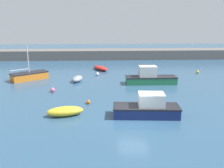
{
  "coord_description": "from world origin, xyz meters",
  "views": [
    {
      "loc": [
        -2.59,
        -18.79,
        8.03
      ],
      "look_at": [
        -1.38,
        8.57,
        0.71
      ],
      "focal_mm": 40.0,
      "sensor_mm": 36.0,
      "label": 1
    }
  ],
  "objects_px": {
    "fishing_dinghy_green": "(77,79)",
    "mooring_buoy_orange": "(88,102)",
    "mooring_buoy_pink": "(53,90)",
    "sailboat_twin_hulled": "(29,76)",
    "mooring_buoy_yellow": "(198,72)",
    "motorboat_with_cabin": "(150,78)",
    "motorboat_grey_hull": "(148,108)",
    "mooring_buoy_white": "(97,74)",
    "open_tender_yellow": "(65,111)",
    "rowboat_blue_near": "(101,68)"
  },
  "relations": [
    {
      "from": "fishing_dinghy_green",
      "to": "mooring_buoy_yellow",
      "type": "bearing_deg",
      "value": -60.25
    },
    {
      "from": "motorboat_grey_hull",
      "to": "mooring_buoy_white",
      "type": "xyz_separation_m",
      "value": [
        -4.37,
        15.33,
        -0.5
      ]
    },
    {
      "from": "open_tender_yellow",
      "to": "fishing_dinghy_green",
      "type": "height_order",
      "value": "open_tender_yellow"
    },
    {
      "from": "sailboat_twin_hulled",
      "to": "mooring_buoy_yellow",
      "type": "distance_m",
      "value": 24.08
    },
    {
      "from": "rowboat_blue_near",
      "to": "sailboat_twin_hulled",
      "type": "bearing_deg",
      "value": -89.03
    },
    {
      "from": "sailboat_twin_hulled",
      "to": "open_tender_yellow",
      "type": "relative_size",
      "value": 1.5
    },
    {
      "from": "sailboat_twin_hulled",
      "to": "mooring_buoy_orange",
      "type": "xyz_separation_m",
      "value": [
        8.29,
        -10.05,
        -0.32
      ]
    },
    {
      "from": "motorboat_with_cabin",
      "to": "rowboat_blue_near",
      "type": "height_order",
      "value": "motorboat_with_cabin"
    },
    {
      "from": "rowboat_blue_near",
      "to": "mooring_buoy_white",
      "type": "relative_size",
      "value": 8.02
    },
    {
      "from": "motorboat_grey_hull",
      "to": "mooring_buoy_pink",
      "type": "xyz_separation_m",
      "value": [
        -9.26,
        7.41,
        -0.48
      ]
    },
    {
      "from": "sailboat_twin_hulled",
      "to": "mooring_buoy_white",
      "type": "xyz_separation_m",
      "value": [
        9.02,
        1.98,
        -0.28
      ]
    },
    {
      "from": "open_tender_yellow",
      "to": "motorboat_grey_hull",
      "type": "distance_m",
      "value": 6.94
    },
    {
      "from": "open_tender_yellow",
      "to": "mooring_buoy_pink",
      "type": "relative_size",
      "value": 6.51
    },
    {
      "from": "fishing_dinghy_green",
      "to": "mooring_buoy_orange",
      "type": "distance_m",
      "value": 8.91
    },
    {
      "from": "mooring_buoy_orange",
      "to": "mooring_buoy_white",
      "type": "bearing_deg",
      "value": 86.49
    },
    {
      "from": "rowboat_blue_near",
      "to": "motorboat_grey_hull",
      "type": "xyz_separation_m",
      "value": [
        3.93,
        -19.18,
        0.4
      ]
    },
    {
      "from": "mooring_buoy_yellow",
      "to": "rowboat_blue_near",
      "type": "bearing_deg",
      "value": 168.45
    },
    {
      "from": "fishing_dinghy_green",
      "to": "mooring_buoy_white",
      "type": "distance_m",
      "value": 4.19
    },
    {
      "from": "mooring_buoy_pink",
      "to": "mooring_buoy_white",
      "type": "relative_size",
      "value": 1.07
    },
    {
      "from": "fishing_dinghy_green",
      "to": "mooring_buoy_orange",
      "type": "bearing_deg",
      "value": -152.04
    },
    {
      "from": "rowboat_blue_near",
      "to": "mooring_buoy_orange",
      "type": "distance_m",
      "value": 15.92
    },
    {
      "from": "mooring_buoy_orange",
      "to": "motorboat_with_cabin",
      "type": "bearing_deg",
      "value": 44.8
    },
    {
      "from": "open_tender_yellow",
      "to": "mooring_buoy_yellow",
      "type": "distance_m",
      "value": 23.53
    },
    {
      "from": "open_tender_yellow",
      "to": "mooring_buoy_white",
      "type": "height_order",
      "value": "open_tender_yellow"
    },
    {
      "from": "mooring_buoy_white",
      "to": "open_tender_yellow",
      "type": "bearing_deg",
      "value": -99.68
    },
    {
      "from": "sailboat_twin_hulled",
      "to": "mooring_buoy_orange",
      "type": "relative_size",
      "value": 12.45
    },
    {
      "from": "open_tender_yellow",
      "to": "rowboat_blue_near",
      "type": "relative_size",
      "value": 0.87
    },
    {
      "from": "sailboat_twin_hulled",
      "to": "motorboat_with_cabin",
      "type": "relative_size",
      "value": 0.77
    },
    {
      "from": "sailboat_twin_hulled",
      "to": "fishing_dinghy_green",
      "type": "distance_m",
      "value": 6.61
    },
    {
      "from": "rowboat_blue_near",
      "to": "mooring_buoy_orange",
      "type": "xyz_separation_m",
      "value": [
        -1.18,
        -15.88,
        -0.13
      ]
    },
    {
      "from": "fishing_dinghy_green",
      "to": "mooring_buoy_pink",
      "type": "distance_m",
      "value": 5.16
    },
    {
      "from": "mooring_buoy_yellow",
      "to": "mooring_buoy_white",
      "type": "distance_m",
      "value": 14.91
    },
    {
      "from": "sailboat_twin_hulled",
      "to": "motorboat_with_cabin",
      "type": "xyz_separation_m",
      "value": [
        15.65,
        -2.74,
        0.25
      ]
    },
    {
      "from": "mooring_buoy_orange",
      "to": "rowboat_blue_near",
      "type": "bearing_deg",
      "value": 85.75
    },
    {
      "from": "fishing_dinghy_green",
      "to": "mooring_buoy_orange",
      "type": "xyz_separation_m",
      "value": [
        1.82,
        -8.72,
        -0.17
      ]
    },
    {
      "from": "fishing_dinghy_green",
      "to": "mooring_buoy_yellow",
      "type": "distance_m",
      "value": 17.94
    },
    {
      "from": "open_tender_yellow",
      "to": "mooring_buoy_orange",
      "type": "distance_m",
      "value": 3.4
    },
    {
      "from": "sailboat_twin_hulled",
      "to": "mooring_buoy_yellow",
      "type": "relative_size",
      "value": 11.71
    },
    {
      "from": "motorboat_with_cabin",
      "to": "mooring_buoy_white",
      "type": "relative_size",
      "value": 13.6
    },
    {
      "from": "open_tender_yellow",
      "to": "motorboat_with_cabin",
      "type": "height_order",
      "value": "motorboat_with_cabin"
    },
    {
      "from": "mooring_buoy_pink",
      "to": "mooring_buoy_orange",
      "type": "distance_m",
      "value": 5.84
    },
    {
      "from": "mooring_buoy_white",
      "to": "motorboat_with_cabin",
      "type": "bearing_deg",
      "value": -35.42
    },
    {
      "from": "sailboat_twin_hulled",
      "to": "motorboat_grey_hull",
      "type": "bearing_deg",
      "value": -80.55
    },
    {
      "from": "fishing_dinghy_green",
      "to": "motorboat_with_cabin",
      "type": "bearing_deg",
      "value": -82.5
    },
    {
      "from": "fishing_dinghy_green",
      "to": "open_tender_yellow",
      "type": "bearing_deg",
      "value": -163.75
    },
    {
      "from": "rowboat_blue_near",
      "to": "mooring_buoy_yellow",
      "type": "distance_m",
      "value": 14.74
    },
    {
      "from": "sailboat_twin_hulled",
      "to": "motorboat_grey_hull",
      "type": "relative_size",
      "value": 0.87
    },
    {
      "from": "motorboat_with_cabin",
      "to": "rowboat_blue_near",
      "type": "relative_size",
      "value": 1.7
    },
    {
      "from": "mooring_buoy_orange",
      "to": "mooring_buoy_yellow",
      "type": "bearing_deg",
      "value": 39.61
    },
    {
      "from": "rowboat_blue_near",
      "to": "mooring_buoy_yellow",
      "type": "height_order",
      "value": "rowboat_blue_near"
    }
  ]
}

